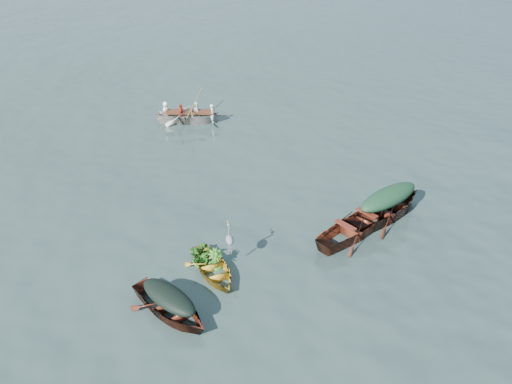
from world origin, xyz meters
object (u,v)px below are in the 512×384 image
(open_wooden_boat, at_px, (354,235))
(heron, at_px, (230,244))
(green_tarp_boat, at_px, (386,218))
(rowed_boat, at_px, (190,122))
(dark_covered_boat, at_px, (171,314))
(yellow_dinghy, at_px, (213,274))

(open_wooden_boat, bearing_deg, heron, 71.41)
(green_tarp_boat, relative_size, heron, 5.03)
(rowed_boat, relative_size, heron, 4.63)
(heron, bearing_deg, dark_covered_boat, -154.68)
(rowed_boat, distance_m, heron, 11.00)
(yellow_dinghy, relative_size, rowed_boat, 0.63)
(dark_covered_boat, distance_m, open_wooden_boat, 6.18)
(dark_covered_boat, bearing_deg, green_tarp_boat, -12.77)
(yellow_dinghy, height_order, green_tarp_boat, green_tarp_boat)
(yellow_dinghy, relative_size, open_wooden_boat, 0.64)
(yellow_dinghy, bearing_deg, rowed_boat, 72.81)
(green_tarp_boat, bearing_deg, rowed_boat, 2.23)
(dark_covered_boat, relative_size, heron, 3.60)
(yellow_dinghy, distance_m, green_tarp_boat, 6.09)
(yellow_dinghy, distance_m, dark_covered_boat, 1.81)
(dark_covered_boat, distance_m, rowed_boat, 12.59)
(yellow_dinghy, bearing_deg, open_wooden_boat, -3.29)
(dark_covered_boat, bearing_deg, rowed_boat, 47.06)
(rowed_boat, bearing_deg, yellow_dinghy, -169.37)
(dark_covered_boat, height_order, heron, heron)
(open_wooden_boat, bearing_deg, rowed_boat, -7.39)
(yellow_dinghy, relative_size, green_tarp_boat, 0.58)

